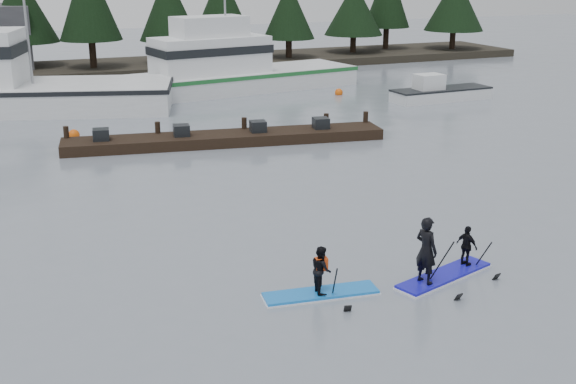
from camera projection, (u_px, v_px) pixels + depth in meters
name	position (u px, v px, depth m)	size (l,w,h in m)	color
ground	(384.00, 305.00, 17.43)	(160.00, 160.00, 0.00)	gray
far_shore	(104.00, 68.00, 54.27)	(70.00, 8.00, 0.60)	#2D281E
treeline	(104.00, 72.00, 54.36)	(60.00, 4.00, 8.00)	black
fishing_boat_medium	(231.00, 80.00, 46.46)	(16.35, 6.99, 9.24)	silver
skiff	(441.00, 94.00, 43.26)	(6.18, 1.85, 0.72)	silver
floating_dock	(226.00, 139.00, 32.87)	(14.52, 1.94, 0.48)	black
buoy_b	(74.00, 138.00, 34.00)	(0.54, 0.54, 0.54)	#E4550B
buoy_c	(339.00, 95.00, 45.19)	(0.50, 0.50, 0.50)	#E4550B
paddleboard_solo	(321.00, 279.00, 17.77)	(2.93, 1.21, 1.80)	blue
paddleboard_duo	(440.00, 256.00, 18.59)	(3.14, 1.66, 2.39)	#1513B5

